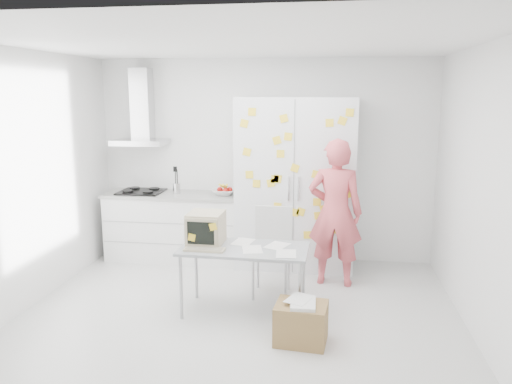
# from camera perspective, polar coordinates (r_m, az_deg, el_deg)

# --- Properties ---
(floor) EXTENTS (4.50, 4.00, 0.02)m
(floor) POSITION_cam_1_polar(r_m,az_deg,el_deg) (5.25, -2.04, -14.26)
(floor) COLOR silver
(floor) RESTS_ON ground
(walls) EXTENTS (4.52, 4.01, 2.70)m
(walls) POSITION_cam_1_polar(r_m,az_deg,el_deg) (5.52, -0.78, 1.87)
(walls) COLOR white
(walls) RESTS_ON ground
(ceiling) EXTENTS (4.50, 4.00, 0.02)m
(ceiling) POSITION_cam_1_polar(r_m,az_deg,el_deg) (4.76, -2.28, 16.67)
(ceiling) COLOR white
(ceiling) RESTS_ON walls
(counter_run) EXTENTS (1.84, 0.63, 1.28)m
(counter_run) POSITION_cam_1_polar(r_m,az_deg,el_deg) (6.92, -9.31, -3.80)
(counter_run) COLOR white
(counter_run) RESTS_ON ground
(range_hood) EXTENTS (0.70, 0.48, 1.01)m
(range_hood) POSITION_cam_1_polar(r_m,az_deg,el_deg) (6.97, -12.94, 8.57)
(range_hood) COLOR silver
(range_hood) RESTS_ON walls
(tall_cabinet) EXTENTS (1.50, 0.68, 2.20)m
(tall_cabinet) POSITION_cam_1_polar(r_m,az_deg,el_deg) (6.45, 4.54, 0.94)
(tall_cabinet) COLOR silver
(tall_cabinet) RESTS_ON ground
(person) EXTENTS (0.67, 0.47, 1.75)m
(person) POSITION_cam_1_polar(r_m,az_deg,el_deg) (5.92, 9.03, -2.35)
(person) COLOR #D15159
(person) RESTS_ON ground
(desk) EXTENTS (1.31, 0.68, 1.04)m
(desk) POSITION_cam_1_polar(r_m,az_deg,el_deg) (5.18, -4.18, -5.19)
(desk) COLOR gray
(desk) RESTS_ON ground
(chair) EXTENTS (0.45, 0.45, 0.99)m
(chair) POSITION_cam_1_polar(r_m,az_deg,el_deg) (5.67, 1.88, -6.12)
(chair) COLOR #BBBBB8
(chair) RESTS_ON ground
(cardboard_box) EXTENTS (0.49, 0.41, 0.41)m
(cardboard_box) POSITION_cam_1_polar(r_m,az_deg,el_deg) (4.72, 5.17, -14.63)
(cardboard_box) COLOR olive
(cardboard_box) RESTS_ON ground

